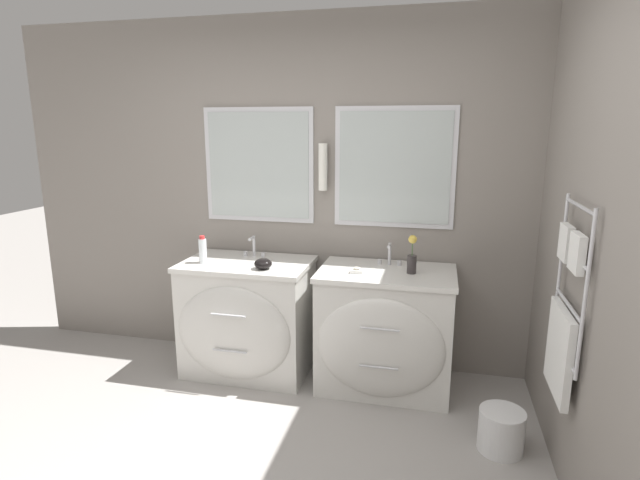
# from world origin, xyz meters

# --- Properties ---
(wall_back) EXTENTS (4.81, 0.15, 2.60)m
(wall_back) POSITION_xyz_m (0.00, 1.91, 1.31)
(wall_back) COLOR gray
(wall_back) RESTS_ON ground_plane
(wall_right) EXTENTS (0.13, 3.83, 2.60)m
(wall_right) POSITION_xyz_m (1.63, 0.85, 1.29)
(wall_right) COLOR gray
(wall_right) RESTS_ON ground_plane
(vanity_left) EXTENTS (0.93, 0.67, 0.85)m
(vanity_left) POSITION_xyz_m (-0.42, 1.53, 0.43)
(vanity_left) COLOR silver
(vanity_left) RESTS_ON ground_plane
(vanity_right) EXTENTS (0.93, 0.67, 0.85)m
(vanity_right) POSITION_xyz_m (0.60, 1.53, 0.43)
(vanity_right) COLOR silver
(vanity_right) RESTS_ON ground_plane
(faucet_left) EXTENTS (0.17, 0.10, 0.16)m
(faucet_left) POSITION_xyz_m (-0.42, 1.72, 0.92)
(faucet_left) COLOR silver
(faucet_left) RESTS_ON vanity_left
(faucet_right) EXTENTS (0.17, 0.10, 0.16)m
(faucet_right) POSITION_xyz_m (0.60, 1.72, 0.92)
(faucet_right) COLOR silver
(faucet_right) RESTS_ON vanity_right
(toiletry_bottle) EXTENTS (0.06, 0.06, 0.20)m
(toiletry_bottle) POSITION_xyz_m (-0.71, 1.47, 0.94)
(toiletry_bottle) COLOR silver
(toiletry_bottle) RESTS_ON vanity_left
(amenity_bowl) EXTENTS (0.12, 0.12, 0.07)m
(amenity_bowl) POSITION_xyz_m (-0.24, 1.42, 0.89)
(amenity_bowl) COLOR black
(amenity_bowl) RESTS_ON vanity_left
(flower_vase) EXTENTS (0.06, 0.06, 0.26)m
(flower_vase) POSITION_xyz_m (0.77, 1.55, 0.96)
(flower_vase) COLOR #332D2D
(flower_vase) RESTS_ON vanity_right
(soap_dish) EXTENTS (0.08, 0.06, 0.04)m
(soap_dish) POSITION_xyz_m (0.41, 1.47, 0.87)
(soap_dish) COLOR white
(soap_dish) RESTS_ON vanity_right
(waste_bin) EXTENTS (0.26, 0.26, 0.24)m
(waste_bin) POSITION_xyz_m (1.33, 0.98, 0.13)
(waste_bin) COLOR silver
(waste_bin) RESTS_ON ground_plane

